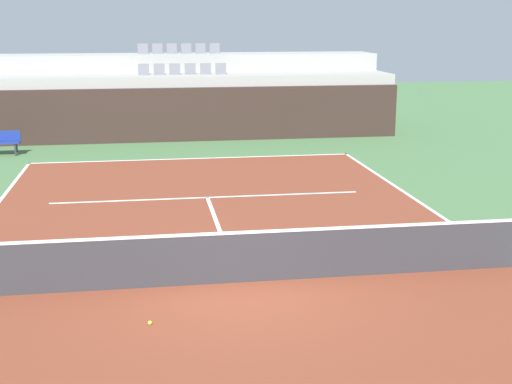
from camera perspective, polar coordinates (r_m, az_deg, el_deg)
The scene contains 12 objects.
ground_plane at distance 13.01m, azimuth -1.39°, elevation -7.32°, with size 80.00×80.00×0.00m, color #477042.
court_surface at distance 13.01m, azimuth -1.39°, elevation -7.30°, with size 11.00×24.00×0.01m, color brown.
baseline_far at distance 24.49m, azimuth -5.09°, elevation 2.70°, with size 11.00×0.10×0.00m, color white.
service_line_far at distance 19.09m, azimuth -3.93°, elevation -0.44°, with size 8.26×0.10×0.00m, color white.
centre_service_line at distance 16.02m, azimuth -2.90°, elevation -3.21°, with size 0.10×6.40×0.00m, color white.
back_wall at distance 28.01m, azimuth -5.67°, elevation 6.21°, with size 17.09×0.30×2.09m, color #33231E.
stands_tier_lower at distance 29.32m, azimuth -5.84°, elevation 6.94°, with size 17.09×2.40×2.50m, color #9E9E99.
stands_tier_upper at distance 31.66m, azimuth -6.11°, elevation 8.09°, with size 17.09×2.40×3.21m, color #9E9E99.
seating_row_lower at distance 29.29m, azimuth -5.92°, elevation 9.63°, with size 3.57×0.44×0.44m.
seating_row_upper at distance 31.64m, azimuth -6.20°, elevation 11.22°, with size 3.57×0.44×0.44m.
tennis_net at distance 12.84m, azimuth -1.40°, elevation -5.20°, with size 11.08×0.08×1.07m.
tennis_ball_0 at distance 11.41m, azimuth -8.53°, elevation -10.36°, with size 0.07×0.07×0.07m, color #CCE033.
Camera 1 is at (-1.58, -12.04, 4.67)m, focal length 49.74 mm.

